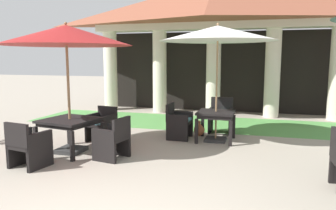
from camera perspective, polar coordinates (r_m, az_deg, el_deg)
The scene contains 12 objects.
background_pavilion at distance 11.69m, azimuth 8.10°, elevation 15.10°, with size 8.99×2.86×4.51m.
lawn_strip at distance 10.05m, azimuth 6.30°, elevation -3.14°, with size 10.79×2.44×0.01m, color #519347.
patio_table_near_foreground at distance 7.16m, azimuth -16.61°, elevation -3.02°, with size 1.18×1.18×0.71m.
patio_umbrella_near_foreground at distance 7.04m, azimuth -17.20°, elevation 11.28°, with size 2.66×2.66×2.67m.
patio_chair_near_foreground_east at distance 6.53m, azimuth -9.50°, elevation -5.81°, with size 0.62×0.65×0.83m.
patio_chair_near_foreground_south at distance 6.47m, azimuth -23.06°, elevation -6.48°, with size 0.66×0.66×0.85m.
patio_chair_near_foreground_north at distance 8.01m, azimuth -11.32°, elevation -3.34°, with size 0.65×0.65×0.80m.
patio_table_mid_right at distance 7.87m, azimuth 8.31°, elevation -1.86°, with size 0.85×0.85×0.71m.
patio_umbrella_mid_right at distance 7.77m, azimuth 8.60°, elevation 12.04°, with size 2.69×2.69×2.75m.
patio_chair_mid_right_north at distance 8.80m, azimuth 9.12°, elevation -2.03°, with size 0.60×0.50×0.92m.
patio_chair_mid_right_west at distance 8.08m, azimuth 1.80°, elevation -2.97°, with size 0.54×0.61×0.86m.
terracotta_urn at distance 8.42m, azimuth 5.43°, elevation -4.24°, with size 0.28×0.28×0.39m.
Camera 1 is at (1.67, -2.56, 1.96)m, focal length 35.24 mm.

